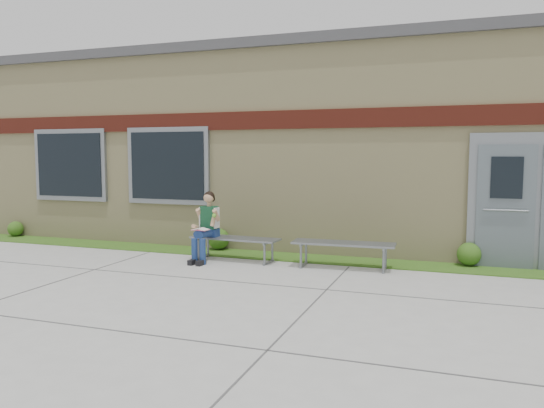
% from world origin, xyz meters
% --- Properties ---
extents(ground, '(80.00, 80.00, 0.00)m').
position_xyz_m(ground, '(0.00, 0.00, 0.00)').
color(ground, '#9E9E99').
rests_on(ground, ground).
extents(grass_strip, '(16.00, 0.80, 0.02)m').
position_xyz_m(grass_strip, '(0.00, 2.60, 0.01)').
color(grass_strip, '#284B14').
rests_on(grass_strip, ground).
extents(school_building, '(16.20, 6.22, 4.20)m').
position_xyz_m(school_building, '(-0.00, 5.99, 2.10)').
color(school_building, beige).
rests_on(school_building, ground).
extents(bench_left, '(1.67, 0.53, 0.43)m').
position_xyz_m(bench_left, '(-1.07, 2.00, 0.33)').
color(bench_left, slate).
rests_on(bench_left, ground).
extents(bench_right, '(1.75, 0.56, 0.45)m').
position_xyz_m(bench_right, '(0.93, 2.00, 0.35)').
color(bench_right, slate).
rests_on(bench_right, ground).
extents(girl, '(0.45, 0.76, 1.27)m').
position_xyz_m(girl, '(-1.56, 1.81, 0.66)').
color(girl, navy).
rests_on(girl, ground).
extents(shrub_west, '(0.35, 0.35, 0.35)m').
position_xyz_m(shrub_west, '(-7.05, 2.85, 0.20)').
color(shrub_west, '#284B14').
rests_on(shrub_west, grass_strip).
extents(shrub_mid, '(0.43, 0.43, 0.43)m').
position_xyz_m(shrub_mid, '(-1.80, 2.85, 0.24)').
color(shrub_mid, '#284B14').
rests_on(shrub_mid, grass_strip).
extents(shrub_east, '(0.40, 0.40, 0.40)m').
position_xyz_m(shrub_east, '(2.95, 2.85, 0.22)').
color(shrub_east, '#284B14').
rests_on(shrub_east, grass_strip).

